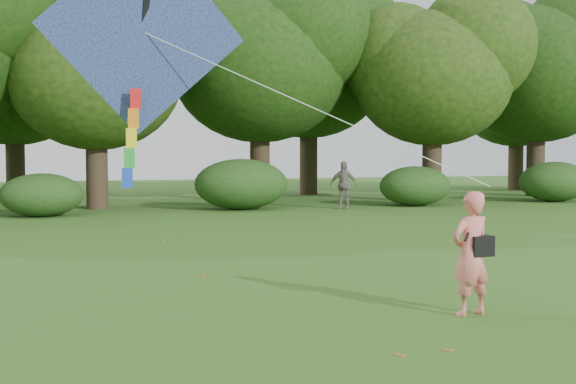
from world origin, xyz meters
name	(u,v)px	position (x,y,z in m)	size (l,w,h in m)	color
ground	(405,321)	(0.00, 0.00, 0.00)	(100.00, 100.00, 0.00)	#265114
man_kite_flyer	(471,253)	(0.93, 0.01, 0.79)	(0.58, 0.38, 1.58)	#EA736E
bystander_right	(343,185)	(6.67, 16.88, 0.90)	(1.05, 0.44, 1.79)	gray
crossbody_bag	(480,245)	(1.05, -0.03, 0.89)	(0.43, 0.20, 0.67)	black
flying_kite	(143,35)	(-2.88, 1.82, 3.60)	(5.44, 2.34, 3.37)	#2536A3
tree_line	(179,70)	(1.67, 22.88, 5.60)	(54.70, 15.30, 9.48)	#3A2D1E
shrub_band	(141,188)	(-0.72, 17.60, 0.86)	(39.15, 3.22, 1.88)	#264919
fallen_leaves	(288,276)	(-0.27, 3.54, 0.01)	(11.16, 13.73, 0.01)	brown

